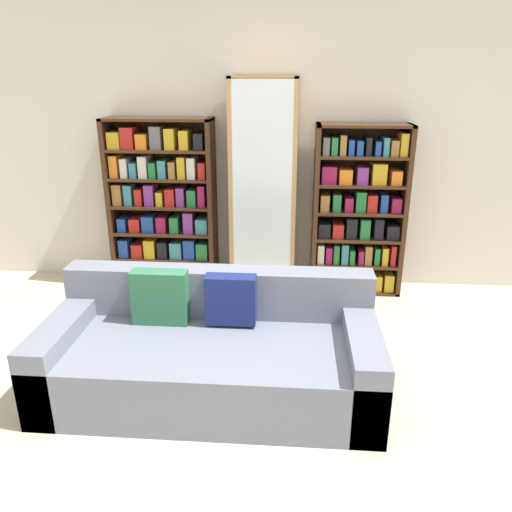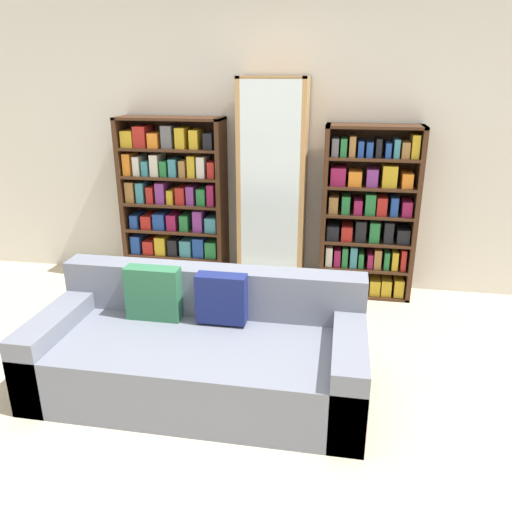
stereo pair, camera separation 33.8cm
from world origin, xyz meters
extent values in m
plane|color=beige|center=(0.00, 0.00, 0.00)|extent=(16.00, 16.00, 0.00)
cube|color=beige|center=(0.00, 2.25, 1.35)|extent=(6.97, 0.06, 2.70)
cube|color=slate|center=(-0.20, 0.31, 0.19)|extent=(2.05, 0.93, 0.38)
cube|color=slate|center=(-0.20, 0.67, 0.54)|extent=(2.05, 0.20, 0.32)
cube|color=slate|center=(-1.12, 0.31, 0.25)|extent=(0.20, 0.93, 0.50)
cube|color=slate|center=(0.73, 0.31, 0.25)|extent=(0.20, 0.93, 0.50)
cube|color=#2D6B47|center=(-0.55, 0.51, 0.56)|extent=(0.36, 0.12, 0.36)
cube|color=navy|center=(-0.09, 0.51, 0.56)|extent=(0.32, 0.12, 0.32)
cube|color=#3D2314|center=(-1.38, 2.04, 0.78)|extent=(0.04, 0.32, 1.56)
cube|color=#3D2314|center=(-0.45, 2.04, 0.78)|extent=(0.04, 0.32, 1.56)
cube|color=#3D2314|center=(-0.91, 2.04, 1.55)|extent=(0.97, 0.32, 0.02)
cube|color=#3D2314|center=(-0.91, 2.04, 0.01)|extent=(0.97, 0.32, 0.02)
cube|color=#3D2314|center=(-0.91, 2.19, 0.78)|extent=(0.97, 0.01, 1.56)
cube|color=#3D2314|center=(-0.91, 2.04, 0.28)|extent=(0.89, 0.32, 0.02)
cube|color=#3D2314|center=(-0.91, 2.04, 0.53)|extent=(0.89, 0.32, 0.02)
cube|color=#3D2314|center=(-0.91, 2.04, 0.78)|extent=(0.89, 0.32, 0.02)
cube|color=#3D2314|center=(-0.91, 2.04, 1.03)|extent=(0.89, 0.32, 0.02)
cube|color=#3D2314|center=(-0.91, 2.04, 1.29)|extent=(0.89, 0.32, 0.02)
cube|color=#1E4293|center=(-1.30, 2.03, 0.11)|extent=(0.06, 0.24, 0.18)
cube|color=#1E4293|center=(-1.21, 2.03, 0.11)|extent=(0.08, 0.24, 0.18)
cube|color=black|center=(-1.11, 2.03, 0.12)|extent=(0.06, 0.24, 0.18)
cube|color=orange|center=(-1.01, 2.03, 0.12)|extent=(0.08, 0.24, 0.20)
cube|color=#AD231E|center=(-0.91, 2.03, 0.11)|extent=(0.09, 0.24, 0.18)
cube|color=black|center=(-0.82, 2.03, 0.10)|extent=(0.08, 0.24, 0.15)
cube|color=#8E1947|center=(-0.72, 2.03, 0.09)|extent=(0.06, 0.24, 0.14)
cube|color=#AD231E|center=(-0.63, 2.03, 0.09)|extent=(0.08, 0.24, 0.14)
cube|color=beige|center=(-0.52, 2.03, 0.12)|extent=(0.06, 0.24, 0.19)
cube|color=#1E4293|center=(-1.29, 2.03, 0.38)|extent=(0.09, 0.24, 0.18)
cube|color=#AD231E|center=(-1.16, 2.03, 0.35)|extent=(0.10, 0.24, 0.13)
cube|color=gold|center=(-1.04, 2.03, 0.38)|extent=(0.10, 0.24, 0.18)
cube|color=black|center=(-0.92, 2.03, 0.37)|extent=(0.09, 0.24, 0.16)
cube|color=teal|center=(-0.79, 2.03, 0.37)|extent=(0.11, 0.24, 0.16)
cube|color=#1E4293|center=(-0.67, 2.03, 0.38)|extent=(0.10, 0.24, 0.19)
cube|color=#237038|center=(-0.55, 2.03, 0.37)|extent=(0.11, 0.24, 0.16)
cube|color=#1E4293|center=(-1.28, 2.03, 0.61)|extent=(0.08, 0.24, 0.13)
cube|color=#AD231E|center=(-1.16, 2.03, 0.60)|extent=(0.10, 0.24, 0.13)
cube|color=#1E4293|center=(-1.04, 2.03, 0.62)|extent=(0.11, 0.24, 0.15)
cube|color=#8E1947|center=(-0.91, 2.03, 0.62)|extent=(0.09, 0.24, 0.15)
cube|color=#237038|center=(-0.79, 2.03, 0.62)|extent=(0.08, 0.24, 0.15)
cube|color=#7A3384|center=(-0.66, 2.03, 0.64)|extent=(0.09, 0.24, 0.20)
cube|color=teal|center=(-0.54, 2.03, 0.61)|extent=(0.11, 0.24, 0.14)
cube|color=olive|center=(-1.30, 2.03, 0.89)|extent=(0.08, 0.24, 0.19)
cube|color=teal|center=(-1.20, 2.03, 0.89)|extent=(0.07, 0.24, 0.19)
cube|color=#AD231E|center=(-1.11, 2.03, 0.87)|extent=(0.06, 0.24, 0.15)
cube|color=#7A3384|center=(-1.01, 2.03, 0.89)|extent=(0.08, 0.24, 0.19)
cube|color=gold|center=(-0.91, 2.03, 0.86)|extent=(0.06, 0.24, 0.13)
cube|color=#AD231E|center=(-0.82, 2.03, 0.87)|extent=(0.08, 0.24, 0.16)
cube|color=#7A3384|center=(-0.72, 2.03, 0.88)|extent=(0.07, 0.24, 0.17)
cube|color=#237038|center=(-0.62, 2.03, 0.87)|extent=(0.08, 0.24, 0.15)
cube|color=#8E1947|center=(-0.53, 2.03, 0.89)|extent=(0.06, 0.24, 0.19)
cube|color=orange|center=(-1.31, 2.03, 1.14)|extent=(0.07, 0.24, 0.20)
cube|color=beige|center=(-1.21, 2.03, 1.13)|extent=(0.06, 0.24, 0.17)
cube|color=teal|center=(-1.13, 2.03, 1.11)|extent=(0.06, 0.24, 0.13)
cube|color=beige|center=(-1.04, 2.03, 1.14)|extent=(0.08, 0.24, 0.19)
cube|color=#237038|center=(-0.96, 2.03, 1.12)|extent=(0.06, 0.24, 0.14)
cube|color=teal|center=(-0.87, 2.03, 1.13)|extent=(0.07, 0.24, 0.16)
cube|color=olive|center=(-0.78, 2.03, 1.12)|extent=(0.06, 0.24, 0.15)
cube|color=gold|center=(-0.70, 2.03, 1.14)|extent=(0.07, 0.24, 0.19)
cube|color=beige|center=(-0.61, 2.03, 1.14)|extent=(0.07, 0.24, 0.19)
cube|color=#AD231E|center=(-0.52, 2.03, 1.12)|extent=(0.06, 0.24, 0.14)
cube|color=gold|center=(-1.28, 2.03, 1.37)|extent=(0.11, 0.24, 0.15)
cube|color=#AD231E|center=(-1.16, 2.03, 1.39)|extent=(0.11, 0.24, 0.19)
cube|color=orange|center=(-1.04, 2.03, 1.37)|extent=(0.10, 0.24, 0.13)
cube|color=#5B5B60|center=(-0.91, 2.03, 1.40)|extent=(0.10, 0.24, 0.20)
cube|color=gold|center=(-0.79, 2.03, 1.39)|extent=(0.09, 0.24, 0.18)
cube|color=gold|center=(-0.67, 2.03, 1.38)|extent=(0.08, 0.24, 0.16)
cube|color=black|center=(-0.54, 2.03, 1.37)|extent=(0.08, 0.24, 0.14)
cube|color=#AD7F4C|center=(-0.25, 2.02, 0.95)|extent=(0.04, 0.36, 1.91)
cube|color=#AD7F4C|center=(0.29, 2.02, 0.95)|extent=(0.04, 0.36, 1.91)
cube|color=#AD7F4C|center=(0.02, 2.02, 1.90)|extent=(0.59, 0.36, 0.02)
cube|color=#AD7F4C|center=(0.02, 2.02, 0.01)|extent=(0.59, 0.36, 0.02)
cube|color=#AD7F4C|center=(0.02, 2.19, 0.95)|extent=(0.59, 0.01, 1.91)
cube|color=silver|center=(0.02, 1.84, 0.95)|extent=(0.51, 0.01, 1.88)
cube|color=#AD7F4C|center=(0.02, 2.02, 0.33)|extent=(0.51, 0.32, 0.02)
cube|color=#AD7F4C|center=(0.02, 2.02, 0.64)|extent=(0.51, 0.32, 0.02)
cube|color=#AD7F4C|center=(0.02, 2.02, 0.95)|extent=(0.51, 0.32, 0.02)
cube|color=#AD7F4C|center=(0.02, 2.02, 1.26)|extent=(0.51, 0.32, 0.02)
cube|color=#AD7F4C|center=(0.02, 2.02, 1.57)|extent=(0.51, 0.32, 0.02)
cylinder|color=silver|center=(-0.18, 2.03, 0.06)|extent=(0.01, 0.01, 0.07)
cone|color=silver|center=(-0.18, 2.03, 0.13)|extent=(0.05, 0.05, 0.08)
cylinder|color=silver|center=(-0.10, 2.03, 0.06)|extent=(0.01, 0.01, 0.07)
cone|color=silver|center=(-0.10, 2.03, 0.13)|extent=(0.05, 0.05, 0.08)
cylinder|color=silver|center=(-0.02, 2.03, 0.06)|extent=(0.01, 0.01, 0.07)
cone|color=silver|center=(-0.02, 2.03, 0.13)|extent=(0.05, 0.05, 0.08)
cylinder|color=silver|center=(0.06, 2.01, 0.06)|extent=(0.01, 0.01, 0.07)
cone|color=silver|center=(0.06, 2.01, 0.13)|extent=(0.05, 0.05, 0.08)
cylinder|color=silver|center=(0.14, 2.00, 0.06)|extent=(0.01, 0.01, 0.07)
cone|color=silver|center=(0.14, 2.00, 0.13)|extent=(0.05, 0.05, 0.08)
cylinder|color=silver|center=(0.21, 2.02, 0.06)|extent=(0.01, 0.01, 0.07)
cone|color=silver|center=(0.21, 2.02, 0.13)|extent=(0.05, 0.05, 0.08)
cylinder|color=silver|center=(-0.18, 2.02, 0.38)|extent=(0.01, 0.01, 0.07)
cone|color=silver|center=(-0.18, 2.02, 0.45)|extent=(0.05, 0.05, 0.08)
cylinder|color=silver|center=(-0.10, 2.03, 0.38)|extent=(0.01, 0.01, 0.07)
cone|color=silver|center=(-0.10, 2.03, 0.45)|extent=(0.05, 0.05, 0.08)
cylinder|color=silver|center=(-0.02, 2.01, 0.38)|extent=(0.01, 0.01, 0.07)
cone|color=silver|center=(-0.02, 2.01, 0.45)|extent=(0.05, 0.05, 0.08)
cylinder|color=silver|center=(0.06, 2.02, 0.38)|extent=(0.01, 0.01, 0.07)
cone|color=silver|center=(0.06, 2.02, 0.45)|extent=(0.05, 0.05, 0.08)
cylinder|color=silver|center=(0.14, 2.00, 0.38)|extent=(0.01, 0.01, 0.07)
cone|color=silver|center=(0.14, 2.00, 0.45)|extent=(0.05, 0.05, 0.08)
cylinder|color=silver|center=(0.21, 2.02, 0.38)|extent=(0.01, 0.01, 0.07)
cone|color=silver|center=(0.21, 2.02, 0.45)|extent=(0.05, 0.05, 0.08)
cylinder|color=silver|center=(-0.16, 2.01, 0.69)|extent=(0.01, 0.01, 0.07)
cone|color=silver|center=(-0.16, 2.01, 0.77)|extent=(0.08, 0.08, 0.09)
cylinder|color=silver|center=(-0.04, 2.00, 0.69)|extent=(0.01, 0.01, 0.07)
cone|color=silver|center=(-0.04, 2.00, 0.77)|extent=(0.08, 0.08, 0.09)
cylinder|color=silver|center=(0.08, 2.02, 0.69)|extent=(0.01, 0.01, 0.07)
cone|color=silver|center=(0.08, 2.02, 0.77)|extent=(0.08, 0.08, 0.09)
cylinder|color=silver|center=(0.19, 2.01, 0.69)|extent=(0.01, 0.01, 0.07)
cone|color=silver|center=(0.19, 2.01, 0.77)|extent=(0.08, 0.08, 0.09)
cylinder|color=silver|center=(-0.14, 2.01, 1.00)|extent=(0.01, 0.01, 0.08)
cone|color=silver|center=(-0.14, 2.01, 1.09)|extent=(0.09, 0.09, 0.09)
cylinder|color=silver|center=(0.02, 2.03, 1.00)|extent=(0.01, 0.01, 0.08)
cone|color=silver|center=(0.02, 2.03, 1.09)|extent=(0.09, 0.09, 0.09)
cylinder|color=silver|center=(0.17, 2.01, 1.00)|extent=(0.01, 0.01, 0.08)
cone|color=silver|center=(0.17, 2.01, 1.09)|extent=(0.09, 0.09, 0.09)
cylinder|color=silver|center=(-0.17, 2.01, 1.31)|extent=(0.01, 0.01, 0.07)
cone|color=silver|center=(-0.17, 2.01, 1.39)|extent=(0.07, 0.07, 0.09)
cylinder|color=silver|center=(-0.07, 2.04, 1.31)|extent=(0.01, 0.01, 0.07)
cone|color=silver|center=(-0.07, 2.04, 1.39)|extent=(0.07, 0.07, 0.09)
cylinder|color=silver|center=(0.02, 2.04, 1.31)|extent=(0.01, 0.01, 0.07)
cone|color=silver|center=(0.02, 2.04, 1.39)|extent=(0.07, 0.07, 0.09)
cylinder|color=silver|center=(0.11, 2.00, 1.31)|extent=(0.01, 0.01, 0.07)
cone|color=silver|center=(0.11, 2.00, 1.39)|extent=(0.07, 0.07, 0.09)
cylinder|color=silver|center=(0.21, 2.04, 1.31)|extent=(0.01, 0.01, 0.07)
cone|color=silver|center=(0.21, 2.04, 1.39)|extent=(0.07, 0.07, 0.09)
cylinder|color=silver|center=(-0.18, 2.01, 1.62)|extent=(0.01, 0.01, 0.07)
cone|color=silver|center=(-0.18, 2.01, 1.70)|extent=(0.05, 0.05, 0.09)
cylinder|color=silver|center=(-0.10, 2.02, 1.62)|extent=(0.01, 0.01, 0.07)
cone|color=silver|center=(-0.10, 2.02, 1.70)|extent=(0.05, 0.05, 0.09)
cylinder|color=silver|center=(-0.02, 2.02, 1.62)|extent=(0.01, 0.01, 0.07)
cone|color=silver|center=(-0.02, 2.02, 1.70)|extent=(0.05, 0.05, 0.09)
cylinder|color=silver|center=(0.06, 2.03, 1.62)|extent=(0.01, 0.01, 0.07)
cone|color=silver|center=(0.06, 2.03, 1.70)|extent=(0.05, 0.05, 0.09)
cylinder|color=silver|center=(0.14, 2.01, 1.62)|extent=(0.01, 0.01, 0.07)
cone|color=silver|center=(0.14, 2.01, 1.70)|extent=(0.05, 0.05, 0.09)
cylinder|color=silver|center=(0.21, 2.02, 1.62)|extent=(0.01, 0.01, 0.07)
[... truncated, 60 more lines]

